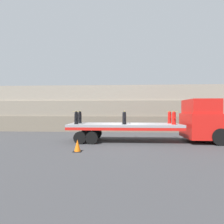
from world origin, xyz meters
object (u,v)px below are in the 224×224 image
Objects in this scene: fire_hydrant_black_far_1 at (124,117)px; traffic_cone at (77,146)px; fire_hydrant_red_near_2 at (174,118)px; fire_hydrant_red_far_2 at (170,117)px; truck_cab at (205,121)px; fire_hydrant_black_near_1 at (124,118)px; flatbed_trailer at (117,127)px; fire_hydrant_black_near_0 at (76,118)px; fire_hydrant_black_far_0 at (80,117)px.

fire_hydrant_black_far_1 is 1.37× the size of traffic_cone.
fire_hydrant_red_far_2 is (0.00, 1.09, 0.00)m from fire_hydrant_red_near_2.
truck_cab is 3.37× the size of fire_hydrant_black_near_1.
fire_hydrant_black_near_1 is 1.00× the size of fire_hydrant_red_near_2.
fire_hydrant_black_near_0 reaches higher than flatbed_trailer.
fire_hydrant_red_near_2 reaches higher than flatbed_trailer.
traffic_cone is at bearing -78.41° from fire_hydrant_black_far_0.
fire_hydrant_black_near_1 is 3.45m from fire_hydrant_red_near_2.
fire_hydrant_black_far_0 is (0.00, 1.09, 0.00)m from fire_hydrant_black_near_0.
fire_hydrant_black_near_0 is 3.23m from traffic_cone.
fire_hydrant_black_far_0 is (-2.95, 0.54, 0.69)m from flatbed_trailer.
flatbed_trailer is 8.85× the size of fire_hydrant_black_far_0.
flatbed_trailer is 8.85× the size of fire_hydrant_red_near_2.
flatbed_trailer is 12.13× the size of traffic_cone.
fire_hydrant_black_near_0 is 3.61m from fire_hydrant_black_far_1.
fire_hydrant_black_near_0 is at bearing -169.56° from flatbed_trailer.
fire_hydrant_black_near_1 is (0.50, -0.54, 0.69)m from flatbed_trailer.
fire_hydrant_red_far_2 reaches higher than traffic_cone.
traffic_cone is at bearing -147.60° from fire_hydrant_red_far_2.
traffic_cone is (-6.10, -2.78, -1.43)m from fire_hydrant_red_near_2.
flatbed_trailer is 8.85× the size of fire_hydrant_black_near_1.
fire_hydrant_black_far_0 is at bearing 176.63° from truck_cab.
fire_hydrant_black_far_1 is (0.00, 1.09, 0.00)m from fire_hydrant_black_near_1.
flatbed_trailer is 1.01m from fire_hydrant_black_near_1.
traffic_cone is at bearing -124.43° from fire_hydrant_black_far_1.
fire_hydrant_black_far_0 reaches higher than flatbed_trailer.
fire_hydrant_black_far_1 is at bearing 55.57° from traffic_cone.
flatbed_trailer reaches higher than traffic_cone.
fire_hydrant_black_far_0 is 1.00× the size of fire_hydrant_red_near_2.
fire_hydrant_black_near_1 is (3.45, 0.00, 0.00)m from fire_hydrant_black_near_0.
fire_hydrant_red_near_2 is (3.45, -1.09, 0.00)m from fire_hydrant_black_far_1.
flatbed_trailer is at bearing -132.36° from fire_hydrant_black_far_1.
flatbed_trailer is at bearing 57.04° from traffic_cone.
fire_hydrant_red_near_2 is at bearing -8.96° from fire_hydrant_black_far_0.
fire_hydrant_red_far_2 is at bearing 8.96° from fire_hydrant_black_near_0.
traffic_cone is at bearing -155.48° from fire_hydrant_red_near_2.
flatbed_trailer is 4.03m from traffic_cone.
fire_hydrant_red_near_2 reaches higher than traffic_cone.
truck_cab reaches higher than flatbed_trailer.
fire_hydrant_red_far_2 is at bearing 0.00° from fire_hydrant_black_far_1.
fire_hydrant_black_far_1 is 3.61m from fire_hydrant_red_near_2.
flatbed_trailer is (-6.29, 0.00, -0.46)m from truck_cab.
fire_hydrant_black_near_1 is at bearing 0.00° from fire_hydrant_black_near_0.
truck_cab reaches higher than fire_hydrant_red_far_2.
fire_hydrant_black_far_1 is at bearing 0.00° from fire_hydrant_black_far_0.
truck_cab is at bearing -5.36° from fire_hydrant_black_far_1.
truck_cab is at bearing 13.02° from fire_hydrant_red_near_2.
fire_hydrant_black_near_1 is at bearing -47.64° from flatbed_trailer.
fire_hydrant_black_near_1 is at bearing 46.37° from traffic_cone.
fire_hydrant_red_near_2 and fire_hydrant_red_far_2 have the same top height.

